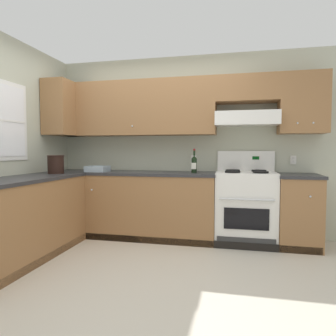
{
  "coord_description": "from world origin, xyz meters",
  "views": [
    {
      "loc": [
        1.04,
        -2.8,
        1.21
      ],
      "look_at": [
        0.26,
        0.7,
        1.0
      ],
      "focal_mm": 32.63,
      "sensor_mm": 36.0,
      "label": 1
    }
  ],
  "objects_px": {
    "wine_bottle": "(194,163)",
    "bucket": "(56,164)",
    "stove": "(246,207)",
    "bowl": "(98,170)"
  },
  "relations": [
    {
      "from": "stove",
      "to": "wine_bottle",
      "type": "height_order",
      "value": "wine_bottle"
    },
    {
      "from": "stove",
      "to": "bowl",
      "type": "height_order",
      "value": "stove"
    },
    {
      "from": "wine_bottle",
      "to": "bucket",
      "type": "height_order",
      "value": "wine_bottle"
    },
    {
      "from": "stove",
      "to": "bucket",
      "type": "xyz_separation_m",
      "value": [
        -2.38,
        -0.56,
        0.56
      ]
    },
    {
      "from": "wine_bottle",
      "to": "bowl",
      "type": "distance_m",
      "value": 1.36
    },
    {
      "from": "bucket",
      "to": "stove",
      "type": "bearing_deg",
      "value": 13.13
    },
    {
      "from": "wine_bottle",
      "to": "bowl",
      "type": "relative_size",
      "value": 1.1
    },
    {
      "from": "wine_bottle",
      "to": "bowl",
      "type": "xyz_separation_m",
      "value": [
        -1.36,
        -0.07,
        -0.1
      ]
    },
    {
      "from": "wine_bottle",
      "to": "bucket",
      "type": "xyz_separation_m",
      "value": [
        -1.71,
        -0.53,
        -0.0
      ]
    },
    {
      "from": "stove",
      "to": "bowl",
      "type": "relative_size",
      "value": 4.14
    }
  ]
}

